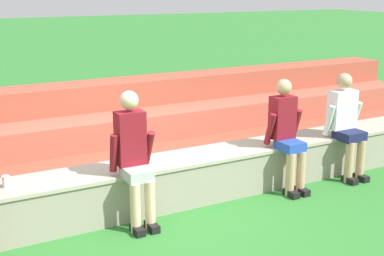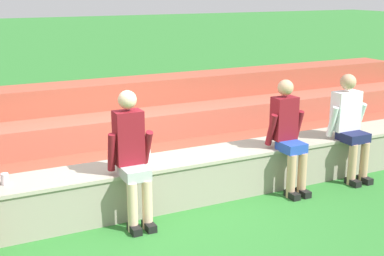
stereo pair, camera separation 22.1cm
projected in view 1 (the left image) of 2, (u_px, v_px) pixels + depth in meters
name	position (u px, v px, depth m)	size (l,w,h in m)	color
ground_plane	(163.00, 216.00, 5.96)	(80.00, 80.00, 0.00)	#2D752D
stone_seating_wall	(152.00, 184.00, 6.12)	(8.52, 0.61, 0.55)	gray
brick_bleachers	(102.00, 135.00, 7.55)	(11.21, 1.88, 1.14)	#9F4833
person_left_of_center	(134.00, 156.00, 5.58)	(0.48, 0.55, 1.47)	beige
person_center	(287.00, 133.00, 6.55)	(0.48, 0.56, 1.41)	tan
person_right_of_center	(346.00, 122.00, 7.01)	(0.55, 0.56, 1.41)	tan
water_bottle_mid_right	(148.00, 152.00, 6.07)	(0.07, 0.07, 0.26)	silver
plastic_cup_right_end	(6.00, 181.00, 5.31)	(0.08, 0.08, 0.12)	white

